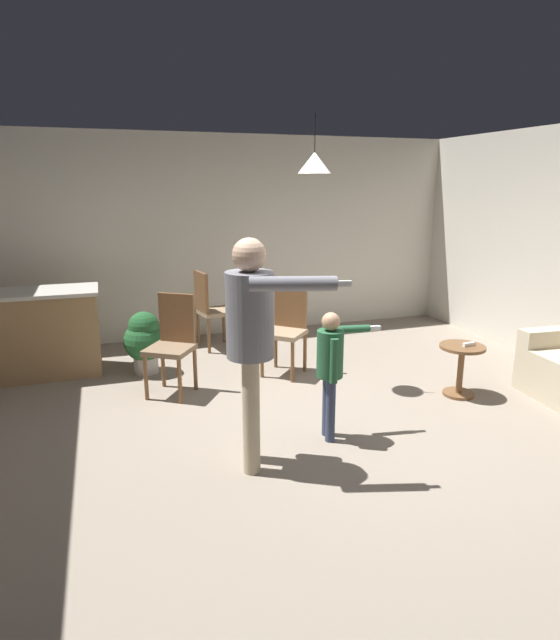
{
  "coord_description": "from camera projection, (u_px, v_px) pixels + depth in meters",
  "views": [
    {
      "loc": [
        -1.73,
        -3.92,
        2.06
      ],
      "look_at": [
        -0.44,
        -0.06,
        1.0
      ],
      "focal_mm": 29.57,
      "sensor_mm": 36.0,
      "label": 1
    }
  ],
  "objects": [
    {
      "name": "ground",
      "position": [
        324.0,
        424.0,
        4.65
      ],
      "size": [
        7.68,
        7.68,
        0.0
      ],
      "primitive_type": "plane",
      "color": "gray"
    },
    {
      "name": "wall_back",
      "position": [
        235.0,
        237.0,
        7.25
      ],
      "size": [
        6.4,
        0.1,
        2.7
      ],
      "primitive_type": "cube",
      "color": "silver",
      "rests_on": "ground"
    },
    {
      "name": "kitchen_counter",
      "position": [
        41.0,
        333.0,
        5.74
      ],
      "size": [
        1.26,
        0.66,
        0.95
      ],
      "color": "#99754C",
      "rests_on": "ground"
    },
    {
      "name": "side_table_by_couch",
      "position": [
        461.0,
        364.0,
        5.2
      ],
      "size": [
        0.44,
        0.44,
        0.52
      ],
      "color": "brown",
      "rests_on": "ground"
    },
    {
      "name": "person_adult",
      "position": [
        252.0,
        330.0,
        3.71
      ],
      "size": [
        0.76,
        0.64,
        1.71
      ],
      "rotation": [
        0.0,
        0.0,
        -1.85
      ],
      "color": "tan",
      "rests_on": "ground"
    },
    {
      "name": "person_child",
      "position": [
        331.0,
        362.0,
        4.24
      ],
      "size": [
        0.58,
        0.31,
        1.08
      ],
      "rotation": [
        0.0,
        0.0,
        -1.73
      ],
      "color": "#384260",
      "rests_on": "ground"
    },
    {
      "name": "dining_chair_by_counter",
      "position": [
        173.0,
        340.0,
        5.23
      ],
      "size": [
        0.58,
        0.58,
        1.0
      ],
      "rotation": [
        0.0,
        0.0,
        2.56
      ],
      "color": "brown",
      "rests_on": "ground"
    },
    {
      "name": "dining_chair_near_wall",
      "position": [
        287.0,
        325.0,
        5.8
      ],
      "size": [
        0.59,
        0.59,
        1.0
      ],
      "rotation": [
        0.0,
        0.0,
        2.4
      ],
      "color": "brown",
      "rests_on": "ground"
    },
    {
      "name": "dining_chair_centre_back",
      "position": [
        210.0,
        307.0,
        6.66
      ],
      "size": [
        0.49,
        0.49,
        1.0
      ],
      "rotation": [
        0.0,
        0.0,
        4.9
      ],
      "color": "brown",
      "rests_on": "ground"
    },
    {
      "name": "potted_plant_corner",
      "position": [
        145.0,
        340.0,
        5.82
      ],
      "size": [
        0.46,
        0.46,
        0.7
      ],
      "color": "#B7B2AD",
      "rests_on": "ground"
    },
    {
      "name": "spare_remote_on_table",
      "position": [
        469.0,
        344.0,
        5.13
      ],
      "size": [
        0.13,
        0.05,
        0.04
      ],
      "primitive_type": "cube",
      "rotation": [
        0.0,
        0.0,
        1.65
      ],
      "color": "white",
      "rests_on": "side_table_by_couch"
    },
    {
      "name": "ceiling_light_pendant",
      "position": [
        314.0,
        163.0,
        5.0
      ],
      "size": [
        0.32,
        0.32,
        0.55
      ],
      "color": "silver"
    }
  ]
}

